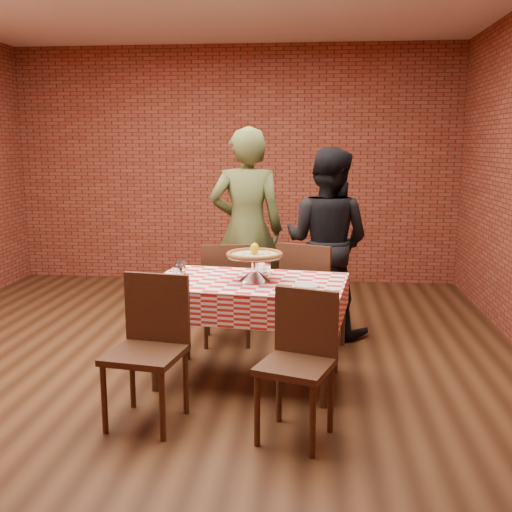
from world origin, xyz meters
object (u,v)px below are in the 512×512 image
at_px(water_glass_right, 181,267).
at_px(chair_near_left, 145,353).
at_px(chair_far_right, 314,295).
at_px(diner_olive, 247,230).
at_px(water_glass_left, 178,274).
at_px(chair_far_left, 227,292).
at_px(table, 248,332).
at_px(pizza, 255,255).
at_px(chair_near_right, 295,369).
at_px(condiment_caddy, 262,264).
at_px(pizza_stand, 255,268).
at_px(diner_black, 327,242).

relative_size(water_glass_right, chair_near_left, 0.12).
xyz_separation_m(chair_far_right, diner_olive, (-0.63, 0.54, 0.47)).
distance_m(water_glass_right, chair_near_left, 0.96).
relative_size(water_glass_left, chair_far_left, 0.12).
bearing_deg(table, chair_near_left, -127.03).
height_order(pizza, chair_far_right, pizza).
relative_size(chair_near_left, chair_near_right, 1.05).
xyz_separation_m(water_glass_left, condiment_caddy, (0.57, 0.35, 0.01)).
distance_m(pizza, water_glass_left, 0.56).
distance_m(table, chair_far_left, 0.90).
height_order(pizza_stand, water_glass_right, pizza_stand).
distance_m(pizza, chair_near_right, 1.04).
relative_size(water_glass_left, chair_near_right, 0.13).
bearing_deg(water_glass_right, diner_olive, 72.29).
xyz_separation_m(water_glass_right, chair_far_left, (0.24, 0.70, -0.36)).
xyz_separation_m(chair_far_left, diner_olive, (0.12, 0.44, 0.49)).
bearing_deg(pizza, water_glass_right, 165.03).
xyz_separation_m(pizza, diner_olive, (-0.20, 1.29, -0.01)).
distance_m(water_glass_left, diner_black, 1.70).
relative_size(chair_near_right, diner_black, 0.52).
bearing_deg(chair_far_left, diner_olive, -112.61).
bearing_deg(chair_far_left, water_glass_right, 63.72).
bearing_deg(chair_far_right, diner_black, -79.71).
distance_m(water_glass_right, diner_black, 1.53).
height_order(water_glass_left, chair_near_right, chair_near_right).
height_order(chair_near_left, chair_far_right, chair_far_right).
bearing_deg(pizza_stand, diner_olive, 98.92).
bearing_deg(water_glass_left, chair_far_right, 41.48).
bearing_deg(pizza_stand, chair_near_left, -129.03).
bearing_deg(chair_near_left, condiment_caddy, 66.45).
bearing_deg(diner_olive, chair_near_left, 74.16).
relative_size(table, water_glass_right, 12.19).
xyz_separation_m(table, water_glass_right, (-0.52, 0.16, 0.44)).
bearing_deg(diner_olive, water_glass_right, 67.52).
distance_m(pizza_stand, chair_far_left, 0.99).
relative_size(condiment_caddy, diner_black, 0.08).
relative_size(pizza, chair_near_left, 0.44).
height_order(pizza, water_glass_left, pizza).
relative_size(pizza_stand, diner_black, 0.24).
distance_m(chair_far_left, chair_far_right, 0.76).
height_order(table, water_glass_left, water_glass_left).
distance_m(pizza, chair_far_right, 0.99).
distance_m(pizza_stand, pizza, 0.09).
distance_m(water_glass_left, chair_far_left, 1.04).
distance_m(water_glass_left, water_glass_right, 0.25).
bearing_deg(pizza_stand, table, -174.64).
relative_size(chair_near_right, diner_olive, 0.47).
distance_m(table, chair_near_left, 0.93).
xyz_separation_m(water_glass_right, chair_far_right, (1.00, 0.60, -0.35)).
height_order(chair_far_left, diner_black, diner_black).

